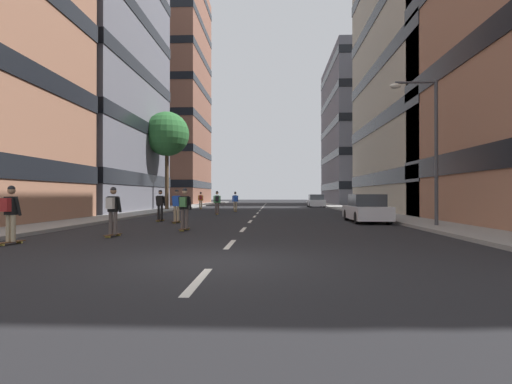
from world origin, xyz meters
TOP-DOWN VIEW (x-y plane):
  - ground_plane at (0.00, 27.22)m, footprint 163.30×163.30m
  - sidewalk_left at (-8.83, 30.62)m, footprint 2.57×74.85m
  - sidewalk_right at (8.83, 30.62)m, footprint 2.57×74.85m
  - lane_markings at (0.00, 28.00)m, footprint 0.16×62.20m
  - building_left_mid at (-16.82, 25.24)m, footprint 13.52×16.89m
  - building_left_far at (-16.82, 54.00)m, footprint 13.52×16.31m
  - building_right_mid at (16.82, 25.24)m, footprint 13.52×20.11m
  - building_right_far at (16.82, 54.00)m, footprint 13.52×19.91m
  - parked_car_near at (6.35, 12.71)m, footprint 1.82×4.40m
  - parked_car_mid at (6.35, 38.04)m, footprint 1.82×4.40m
  - street_tree_near at (-8.83, 27.86)m, footprint 4.20×4.20m
  - streetlamp_right at (8.21, 9.03)m, footprint 2.13×0.30m
  - skater_0 at (-6.58, 2.62)m, footprint 0.57×0.92m
  - skater_1 at (-3.82, 11.69)m, footprint 0.55×0.92m
  - skater_2 at (-2.39, 7.30)m, footprint 0.55×0.92m
  - skater_3 at (-2.96, 20.49)m, footprint 0.56×0.92m
  - skater_4 at (-6.33, 31.77)m, footprint 0.56×0.92m
  - skater_5 at (-4.40, 4.87)m, footprint 0.56×0.92m
  - skater_6 at (-2.12, 25.96)m, footprint 0.57×0.92m
  - skater_7 at (-5.06, 12.91)m, footprint 0.55×0.91m

SIDE VIEW (x-z plane):
  - ground_plane at x=0.00m, z-range 0.00..0.00m
  - lane_markings at x=0.00m, z-range 0.00..0.01m
  - sidewalk_left at x=-8.83m, z-range 0.00..0.14m
  - sidewalk_right at x=8.83m, z-range 0.00..0.14m
  - parked_car_near at x=6.35m, z-range -0.06..1.46m
  - parked_car_mid at x=6.35m, z-range -0.06..1.46m
  - skater_1 at x=-3.82m, z-range 0.10..1.87m
  - skater_6 at x=-2.12m, z-range 0.10..1.87m
  - skater_7 at x=-5.06m, z-range 0.10..1.87m
  - skater_0 at x=-6.58m, z-range 0.13..1.90m
  - skater_2 at x=-2.39m, z-range 0.13..1.90m
  - skater_3 at x=-2.96m, z-range 0.13..1.90m
  - skater_4 at x=-6.33m, z-range 0.13..1.90m
  - skater_5 at x=-4.40m, z-range 0.13..1.90m
  - streetlamp_right at x=8.21m, z-range 0.89..7.39m
  - street_tree_near at x=-8.83m, z-range 2.62..11.85m
  - building_right_far at x=16.82m, z-range 0.09..23.13m
  - building_right_mid at x=16.82m, z-range 0.09..23.90m
  - building_left_mid at x=-16.82m, z-range 0.09..32.98m
  - building_left_far at x=-16.82m, z-range 0.09..35.98m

